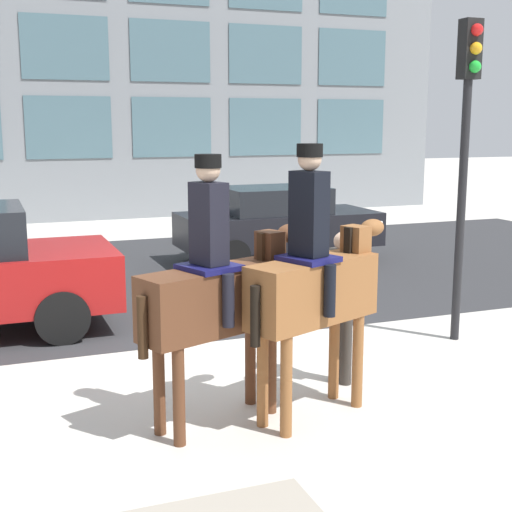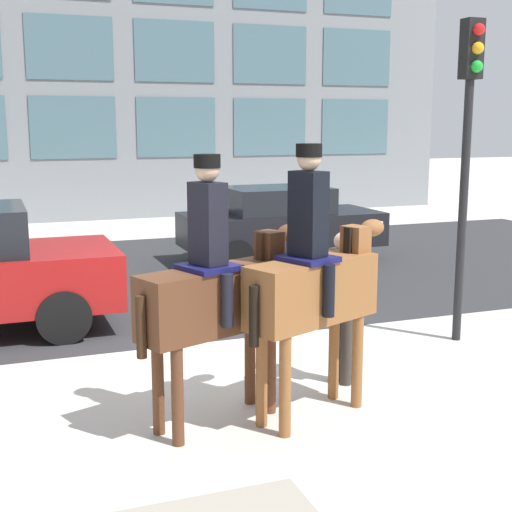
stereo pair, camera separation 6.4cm
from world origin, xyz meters
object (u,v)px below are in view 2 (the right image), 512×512
(street_car_far_lane, at_px, (280,223))
(traffic_light, at_px, (468,130))
(pedestrian_bystander, at_px, (342,295))
(mounted_horse_lead, at_px, (218,291))
(mounted_horse_companion, at_px, (314,282))

(street_car_far_lane, bearing_deg, traffic_light, -89.23)
(traffic_light, bearing_deg, pedestrian_bystander, -158.15)
(mounted_horse_lead, xyz_separation_m, mounted_horse_companion, (0.90, -0.17, 0.05))
(mounted_horse_lead, height_order, street_car_far_lane, mounted_horse_lead)
(street_car_far_lane, bearing_deg, mounted_horse_lead, -116.53)
(mounted_horse_lead, bearing_deg, mounted_horse_companion, -31.07)
(pedestrian_bystander, xyz_separation_m, traffic_light, (2.17, 0.87, 1.73))
(mounted_horse_lead, xyz_separation_m, traffic_light, (3.72, 1.39, 1.44))
(pedestrian_bystander, height_order, traffic_light, traffic_light)
(pedestrian_bystander, relative_size, traffic_light, 0.41)
(mounted_horse_companion, relative_size, pedestrian_bystander, 1.57)
(mounted_horse_companion, height_order, traffic_light, traffic_light)
(mounted_horse_lead, distance_m, street_car_far_lane, 8.17)
(street_car_far_lane, distance_m, traffic_light, 6.21)
(pedestrian_bystander, height_order, street_car_far_lane, pedestrian_bystander)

